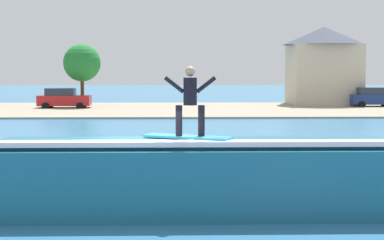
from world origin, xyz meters
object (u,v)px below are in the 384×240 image
(wave_crest, at_px, (195,176))
(tree_tall_bare, at_px, (82,63))
(house_gabled_white, at_px, (324,63))
(surfer, at_px, (190,97))
(car_near_shore, at_px, (64,98))
(surfboard, at_px, (187,137))
(car_far_shore, at_px, (373,97))

(wave_crest, relative_size, tree_tall_bare, 1.86)
(wave_crest, height_order, house_gabled_white, house_gabled_white)
(surfer, bearing_deg, car_near_shore, 103.76)
(surfboard, distance_m, car_far_shore, 46.54)
(car_far_shore, xyz_separation_m, house_gabled_white, (-3.73, 3.66, 3.21))
(car_near_shore, relative_size, tree_tall_bare, 0.79)
(car_far_shore, bearing_deg, surfer, -112.46)
(wave_crest, relative_size, house_gabled_white, 1.35)
(car_near_shore, bearing_deg, tree_tall_bare, 41.95)
(wave_crest, height_order, tree_tall_bare, tree_tall_bare)
(surfboard, bearing_deg, surfer, -37.15)
(wave_crest, relative_size, surfboard, 5.00)
(surfboard, relative_size, car_far_shore, 0.52)
(surfboard, xyz_separation_m, car_near_shore, (-10.10, 41.48, -0.92))
(surfboard, bearing_deg, house_gabled_white, 73.15)
(car_far_shore, bearing_deg, surfboard, -112.56)
(surfer, bearing_deg, house_gabled_white, 73.25)
(wave_crest, xyz_separation_m, car_near_shore, (-10.29, 41.13, 0.08))
(surfer, distance_m, car_far_shore, 46.60)
(tree_tall_bare, bearing_deg, car_far_shore, 0.39)
(house_gabled_white, distance_m, tree_tall_bare, 23.08)
(car_near_shore, distance_m, car_far_shore, 27.99)
(wave_crest, xyz_separation_m, surfer, (-0.12, -0.40, 1.96))
(surfer, bearing_deg, tree_tall_bare, 101.48)
(car_near_shore, distance_m, tree_tall_bare, 3.70)
(wave_crest, height_order, surfboard, surfboard)
(surfer, xyz_separation_m, car_near_shore, (-10.17, 41.53, -1.88))
(car_near_shore, xyz_separation_m, house_gabled_white, (24.23, 5.16, 3.20))
(wave_crest, bearing_deg, surfboard, -119.03)
(house_gabled_white, bearing_deg, car_far_shore, -44.50)
(tree_tall_bare, bearing_deg, surfboard, -78.59)
(wave_crest, bearing_deg, car_far_shore, 67.49)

